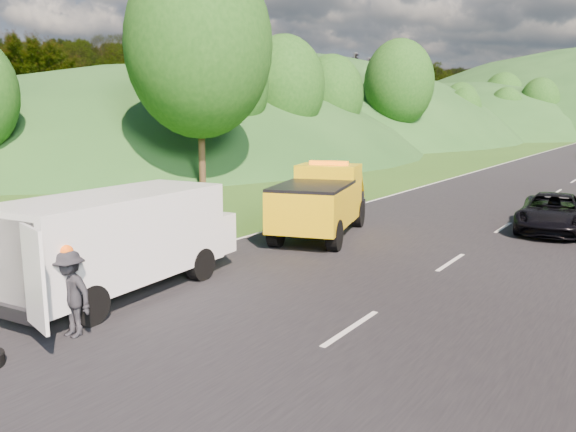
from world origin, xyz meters
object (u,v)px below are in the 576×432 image
Objects in this scene: woman at (217,255)px; passing_suv at (551,231)px; child at (204,275)px; tow_truck at (321,201)px; suitcase at (140,244)px; white_van at (121,237)px; worker at (73,337)px.

passing_suv is (7.70, 9.31, 0.00)m from woman.
passing_suv is (6.52, 11.14, 0.00)m from child.
tow_truck reaches higher than suitcase.
white_van is 2.61m from child.
worker is (0.75, -10.35, -1.23)m from tow_truck.
tow_truck is at bearing 57.15° from suitcase.
worker reaches higher than child.
tow_truck reaches higher than woman.
tow_truck reaches higher than worker.
white_van reaches higher than worker.
white_van is 15.13m from passing_suv.
white_van is at bearing -93.34° from child.
passing_suv reaches higher than suitcase.
child is 1.66× the size of suitcase.
worker is (0.79, -4.49, 0.00)m from child.
white_van is 4.27m from woman.
woman is 1.04× the size of worker.
white_van reaches higher than child.
passing_suv is (6.48, 5.28, -1.23)m from tow_truck.
worker reaches higher than passing_suv.
tow_truck is 6.19m from suitcase.
white_van is 1.43× the size of passing_suv.
worker is 6.61m from suitcase.
woman reaches higher than worker.
woman is (-0.64, 4.01, -1.34)m from white_van.
passing_suv is at bearing -72.57° from woman.
woman reaches higher than child.
tow_truck is 11.29× the size of suitcase.
child is at bearing 179.74° from woman.
worker is at bearing -69.65° from child.
suitcase reaches higher than child.
white_van is 3.99× the size of woman.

